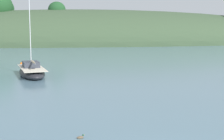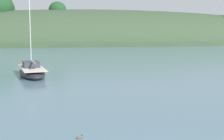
% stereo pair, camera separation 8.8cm
% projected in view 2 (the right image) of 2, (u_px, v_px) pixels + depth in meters
% --- Properties ---
extents(far_shoreline_hill, '(150.00, 36.00, 23.23)m').
position_uv_depth(far_shoreline_hill, '(83.00, 42.00, 96.98)').
color(far_shoreline_hill, '#384C33').
rests_on(far_shoreline_hill, ground).
extents(sailboat_white_near, '(4.27, 8.02, 9.22)m').
position_uv_depth(sailboat_white_near, '(32.00, 72.00, 37.73)').
color(sailboat_white_near, '#232328').
rests_on(sailboat_white_near, ground).
extents(mooring_buoy_outer, '(0.44, 0.44, 0.54)m').
position_uv_depth(mooring_buoy_outer, '(22.00, 64.00, 47.55)').
color(mooring_buoy_outer, orange).
rests_on(mooring_buoy_outer, ground).
extents(duck_lone_right, '(0.42, 0.26, 0.24)m').
position_uv_depth(duck_lone_right, '(80.00, 137.00, 17.45)').
color(duck_lone_right, brown).
rests_on(duck_lone_right, ground).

